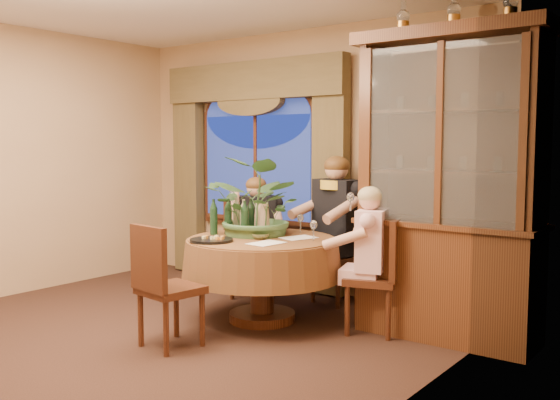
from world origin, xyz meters
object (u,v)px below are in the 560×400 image
Objects in this scene: wine_bottle_2 at (214,217)px; olive_bowl at (260,236)px; chair_right at (372,276)px; person_scarf at (338,230)px; oil_lamp_center at (454,6)px; person_pink at (372,259)px; wine_bottle_0 at (244,217)px; dining_table at (262,280)px; oil_lamp_left at (403,13)px; centerpiece_plant at (261,169)px; wine_bottle_1 at (251,216)px; china_cabinet at (450,186)px; wine_bottle_4 at (245,219)px; chair_front_left at (171,286)px; person_back at (256,237)px; chair_back_right at (337,255)px; chair_back at (246,249)px; wine_bottle_5 at (236,215)px; wine_bottle_3 at (228,216)px; stoneware_vase at (262,219)px.

olive_bowl is at bearing 6.19° from wine_bottle_2.
person_scarf reaches higher than chair_right.
oil_lamp_center reaches higher than olive_bowl.
wine_bottle_0 is (-1.18, -0.27, 0.30)m from person_pink.
olive_bowl is (0.02, -0.05, 0.40)m from dining_table.
chair_right is (-0.13, -0.24, -2.18)m from oil_lamp_left.
centerpiece_plant is (-1.20, -0.39, -1.30)m from oil_lamp_left.
wine_bottle_1 is (-0.28, 0.21, 0.14)m from olive_bowl.
china_cabinet is at bearing 11.87° from wine_bottle_1.
wine_bottle_0 and wine_bottle_4 have the same top height.
chair_front_left is 0.77× the size of person_back.
person_pink reaches higher than wine_bottle_0.
wine_bottle_1 reaches higher than dining_table.
person_pink is at bearing 57.90° from chair_front_left.
wine_bottle_4 is (-0.34, -1.02, 0.44)m from chair_back_right.
person_back is (0.15, -0.01, 0.15)m from chair_back.
centerpiece_plant reaches higher than wine_bottle_4.
chair_right is 0.14m from person_pink.
person_scarf reaches higher than wine_bottle_1.
oil_lamp_center is 2.62m from wine_bottle_5.
chair_right is 1.39m from centerpiece_plant.
chair_right is at bearing 149.35° from person_scarf.
chair_right is at bearing 124.20° from person_back.
centerpiece_plant reaches higher than wine_bottle_5.
chair_back_right is 2.91× the size of wine_bottle_3.
wine_bottle_5 is (-0.29, -0.02, 0.02)m from stoneware_vase.
chair_front_left is at bearing -67.89° from wine_bottle_2.
dining_table is 0.40m from olive_bowl.
china_cabinet is 1.99m from wine_bottle_5.
wine_bottle_2 is at bearing -107.05° from wine_bottle_5.
oil_lamp_center is at bearing -84.10° from chair_right.
person_pink is 8.00× the size of olive_bowl.
person_pink is 1.57m from person_back.
dining_table is 0.57× the size of china_cabinet.
person_back is at bearing 59.88° from chair_right.
centerpiece_plant is (-1.64, -0.39, 0.11)m from china_cabinet.
chair_back_right is at bearing 57.49° from wine_bottle_2.
wine_bottle_3 is 0.25m from wine_bottle_4.
oil_lamp_left is at bearing 26.06° from dining_table.
oil_lamp_left reaches higher than olive_bowl.
person_scarf is (0.19, 0.97, 0.36)m from dining_table.
china_cabinet is at bearing 0.00° from oil_lamp_left.
wine_bottle_0 is (-0.24, 0.04, 0.54)m from dining_table.
person_scarf is (0.32, 1.94, 0.25)m from chair_front_left.
oil_lamp_center is 0.35× the size of chair_right.
person_scarf reaches higher than chair_back_right.
chair_right is 2.91× the size of wine_bottle_4.
wine_bottle_5 is (-0.43, 0.18, 0.14)m from olive_bowl.
china_cabinet is at bearing -84.10° from chair_right.
chair_front_left is 1.22m from wine_bottle_1.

